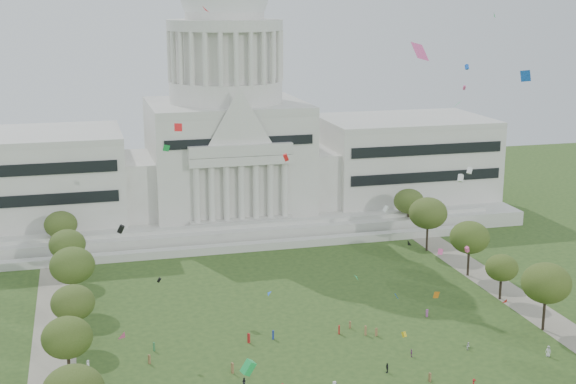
% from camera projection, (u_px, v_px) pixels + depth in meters
% --- Properties ---
extents(capitol, '(160.00, 64.50, 91.30)m').
position_uv_depth(capitol, '(227.00, 144.00, 230.50)').
color(capitol, beige).
rests_on(capitol, ground).
extents(path_left, '(8.00, 160.00, 0.04)m').
position_uv_depth(path_left, '(53.00, 355.00, 145.22)').
color(path_left, gray).
rests_on(path_left, ground).
extents(path_right, '(8.00, 160.00, 0.04)m').
position_uv_depth(path_right, '(526.00, 305.00, 169.06)').
color(path_right, gray).
rests_on(path_right, ground).
extents(row_tree_l_2, '(8.42, 8.42, 11.97)m').
position_uv_depth(row_tree_l_2, '(67.00, 338.00, 132.03)').
color(row_tree_l_2, black).
rests_on(row_tree_l_2, ground).
extents(row_tree_r_2, '(9.55, 9.55, 13.58)m').
position_uv_depth(row_tree_r_2, '(546.00, 283.00, 154.04)').
color(row_tree_r_2, black).
rests_on(row_tree_r_2, ground).
extents(row_tree_l_3, '(8.12, 8.12, 11.55)m').
position_uv_depth(row_tree_l_3, '(73.00, 303.00, 147.96)').
color(row_tree_l_3, black).
rests_on(row_tree_l_3, ground).
extents(row_tree_r_3, '(7.01, 7.01, 9.98)m').
position_uv_depth(row_tree_r_3, '(502.00, 268.00, 170.73)').
color(row_tree_r_3, black).
rests_on(row_tree_r_3, ground).
extents(row_tree_l_4, '(9.29, 9.29, 13.21)m').
position_uv_depth(row_tree_l_4, '(72.00, 265.00, 165.07)').
color(row_tree_l_4, black).
rests_on(row_tree_l_4, ground).
extents(row_tree_r_4, '(9.19, 9.19, 13.06)m').
position_uv_depth(row_tree_r_4, '(470.00, 237.00, 184.92)').
color(row_tree_r_4, black).
rests_on(row_tree_r_4, ground).
extents(row_tree_l_5, '(8.33, 8.33, 11.85)m').
position_uv_depth(row_tree_l_5, '(67.00, 244.00, 182.49)').
color(row_tree_l_5, black).
rests_on(row_tree_l_5, ground).
extents(row_tree_r_5, '(9.82, 9.82, 13.96)m').
position_uv_depth(row_tree_r_5, '(428.00, 213.00, 203.40)').
color(row_tree_r_5, black).
rests_on(row_tree_r_5, ground).
extents(row_tree_l_6, '(8.19, 8.19, 11.64)m').
position_uv_depth(row_tree_l_6, '(61.00, 225.00, 199.16)').
color(row_tree_l_6, black).
rests_on(row_tree_l_6, ground).
extents(row_tree_r_6, '(8.42, 8.42, 11.97)m').
position_uv_depth(row_tree_r_6, '(409.00, 201.00, 221.21)').
color(row_tree_r_6, black).
rests_on(row_tree_r_6, ground).
extents(person_0, '(1.16, 1.16, 2.04)m').
position_uv_depth(person_0, '(548.00, 351.00, 144.43)').
color(person_0, silver).
rests_on(person_0, ground).
extents(person_2, '(0.83, 0.85, 1.51)m').
position_uv_depth(person_2, '(468.00, 346.00, 147.18)').
color(person_2, silver).
rests_on(person_2, ground).
extents(person_4, '(0.60, 1.07, 1.79)m').
position_uv_depth(person_4, '(387.00, 368.00, 138.17)').
color(person_4, '#26262B').
rests_on(person_4, ground).
extents(person_8, '(0.90, 0.80, 1.58)m').
position_uv_depth(person_8, '(244.00, 382.00, 133.31)').
color(person_8, '#26262B').
rests_on(person_8, ground).
extents(person_9, '(0.75, 1.15, 1.64)m').
position_uv_depth(person_9, '(474.00, 383.00, 132.71)').
color(person_9, '#B21E1E').
rests_on(person_9, ground).
extents(person_10, '(0.68, 0.94, 1.45)m').
position_uv_depth(person_10, '(411.00, 353.00, 144.36)').
color(person_10, '#994C8C').
rests_on(person_10, ground).
extents(distant_crowd, '(67.49, 36.08, 1.90)m').
position_uv_depth(distant_crowd, '(260.00, 368.00, 138.33)').
color(distant_crowd, '#B21E1E').
rests_on(distant_crowd, ground).
extents(kite_swarm, '(93.09, 108.22, 58.44)m').
position_uv_depth(kite_swarm, '(357.00, 230.00, 128.93)').
color(kite_swarm, '#E54C8C').
rests_on(kite_swarm, ground).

